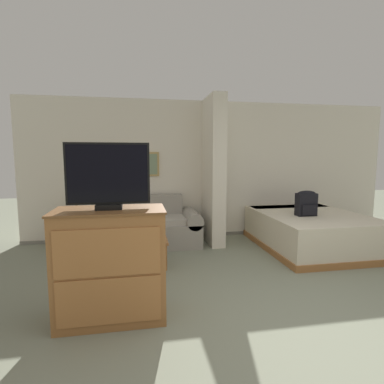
# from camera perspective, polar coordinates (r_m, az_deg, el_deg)

# --- Properties ---
(ground_plane) EXTENTS (20.00, 20.00, 0.00)m
(ground_plane) POSITION_cam_1_polar(r_m,az_deg,el_deg) (2.99, 23.79, -25.27)
(ground_plane) COLOR gray
(wall_back) EXTENTS (7.15, 0.16, 2.60)m
(wall_back) POSITION_cam_1_polar(r_m,az_deg,el_deg) (5.89, 4.31, 4.20)
(wall_back) COLOR silver
(wall_back) RESTS_ON ground_plane
(wall_partition_pillar) EXTENTS (0.24, 0.86, 2.60)m
(wall_partition_pillar) POSITION_cam_1_polar(r_m,az_deg,el_deg) (5.38, 4.09, 4.01)
(wall_partition_pillar) COLOR silver
(wall_partition_pillar) RESTS_ON ground_plane
(couch) EXTENTS (1.93, 0.84, 0.86)m
(couch) POSITION_cam_1_polar(r_m,az_deg,el_deg) (5.35, -8.96, -6.72)
(couch) COLOR gray
(couch) RESTS_ON ground_plane
(coffee_table) EXTENTS (0.63, 0.47, 0.39)m
(coffee_table) POSITION_cam_1_polar(r_m,az_deg,el_deg) (4.33, -8.99, -9.64)
(coffee_table) COLOR #996033
(coffee_table) RESTS_ON ground_plane
(side_table) EXTENTS (0.41, 0.41, 0.57)m
(side_table) POSITION_cam_1_polar(r_m,az_deg,el_deg) (5.45, -20.98, -5.25)
(side_table) COLOR #996033
(side_table) RESTS_ON ground_plane
(table_lamp) EXTENTS (0.33, 0.33, 0.46)m
(table_lamp) POSITION_cam_1_polar(r_m,az_deg,el_deg) (5.38, -21.18, -0.82)
(table_lamp) COLOR tan
(table_lamp) RESTS_ON side_table
(tv_dresser) EXTENTS (1.02, 0.53, 1.07)m
(tv_dresser) POSITION_cam_1_polar(r_m,az_deg,el_deg) (3.03, -15.14, -13.22)
(tv_dresser) COLOR #996033
(tv_dresser) RESTS_ON ground_plane
(tv) EXTENTS (0.75, 0.16, 0.61)m
(tv) POSITION_cam_1_polar(r_m,az_deg,el_deg) (2.85, -15.67, 2.87)
(tv) COLOR black
(tv) RESTS_ON tv_dresser
(bed) EXTENTS (1.67, 2.04, 0.59)m
(bed) POSITION_cam_1_polar(r_m,az_deg,el_deg) (5.56, 21.60, -6.78)
(bed) COLOR #996033
(bed) RESTS_ON ground_plane
(backpack) EXTENTS (0.32, 0.19, 0.41)m
(backpack) POSITION_cam_1_polar(r_m,az_deg,el_deg) (5.24, 20.94, -1.94)
(backpack) COLOR black
(backpack) RESTS_ON bed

